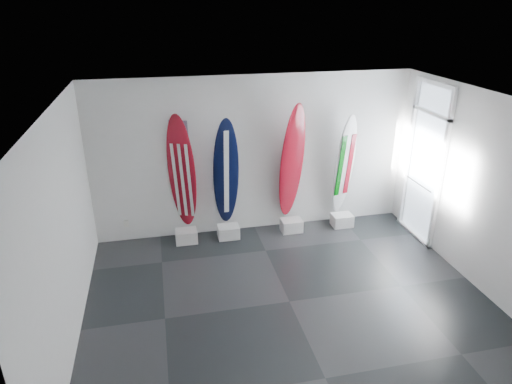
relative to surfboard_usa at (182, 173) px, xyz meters
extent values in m
plane|color=black|center=(1.37, -2.28, -1.35)|extent=(6.00, 6.00, 0.00)
plane|color=white|center=(1.37, -2.28, 1.65)|extent=(6.00, 6.00, 0.00)
plane|color=silver|center=(1.37, 0.22, 0.15)|extent=(6.00, 0.00, 6.00)
plane|color=silver|center=(1.37, -4.78, 0.15)|extent=(6.00, 0.00, 6.00)
plane|color=silver|center=(-1.63, -2.28, 0.15)|extent=(0.00, 5.00, 5.00)
plane|color=silver|center=(4.37, -2.28, 0.15)|extent=(0.00, 5.00, 5.00)
cube|color=silver|center=(0.00, -0.10, -1.23)|extent=(0.40, 0.30, 0.24)
ellipsoid|color=maroon|center=(0.00, 0.00, 0.00)|extent=(0.61, 0.53, 2.23)
cube|color=silver|center=(0.80, -0.10, -1.23)|extent=(0.40, 0.30, 0.24)
ellipsoid|color=black|center=(0.80, 0.00, -0.06)|extent=(0.49, 0.33, 2.10)
cube|color=silver|center=(2.05, -0.10, -1.23)|extent=(0.40, 0.30, 0.24)
ellipsoid|color=maroon|center=(2.05, 0.00, 0.04)|extent=(0.62, 0.52, 2.31)
cube|color=silver|center=(3.10, -0.10, -1.23)|extent=(0.40, 0.30, 0.24)
ellipsoid|color=silver|center=(3.10, 0.00, -0.09)|extent=(0.53, 0.43, 2.04)
cube|color=silver|center=(-1.08, 0.20, -1.00)|extent=(0.09, 0.02, 0.13)
camera|label=1|loc=(-0.34, -7.71, 2.88)|focal=31.98mm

